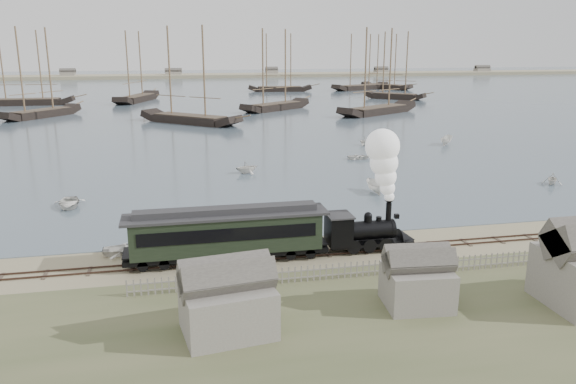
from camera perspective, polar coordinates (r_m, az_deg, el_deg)
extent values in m
plane|color=#9A906D|center=(46.85, 4.54, -5.28)|extent=(600.00, 600.00, 0.00)
cube|color=#40525C|center=(213.16, -8.55, 10.26)|extent=(600.00, 336.00, 0.06)
cube|color=#3D2921|center=(44.57, 5.45, -6.23)|extent=(120.00, 0.08, 0.12)
cube|color=#3D2921|center=(45.47, 5.08, -5.79)|extent=(120.00, 0.08, 0.12)
cube|color=#3E2F27|center=(45.04, 5.26, -6.10)|extent=(120.00, 1.80, 0.06)
cube|color=tan|center=(292.90, -9.55, 11.39)|extent=(500.00, 20.00, 1.80)
cube|color=black|center=(45.57, 8.28, -5.03)|extent=(6.82, 2.01, 0.25)
cylinder|color=black|center=(45.11, 7.85, -3.87)|extent=(4.21, 1.50, 1.50)
cube|color=black|center=(44.38, 5.17, -3.83)|extent=(1.80, 2.21, 2.31)
cube|color=#2E2E31|center=(44.01, 5.20, -2.35)|extent=(2.01, 2.41, 0.12)
cylinder|color=black|center=(45.36, 10.18, -2.07)|extent=(0.44, 0.44, 1.60)
sphere|color=black|center=(44.82, 8.14, -2.43)|extent=(0.64, 0.64, 0.64)
cone|color=black|center=(46.76, 11.99, -4.81)|extent=(1.40, 2.01, 2.01)
cube|color=black|center=(45.73, 10.97, -2.43)|extent=(0.35, 0.35, 0.35)
cube|color=black|center=(43.13, -6.18, -6.04)|extent=(15.29, 2.51, 0.38)
cube|color=black|center=(42.62, -6.24, -4.12)|extent=(14.20, 2.73, 2.73)
cube|color=black|center=(41.22, -6.05, -4.37)|extent=(13.11, 0.06, 0.98)
cube|color=black|center=(43.84, -6.43, -3.21)|extent=(13.11, 0.06, 0.98)
cube|color=#2E2E31|center=(42.18, -6.29, -2.29)|extent=(15.29, 2.95, 0.20)
cube|color=#2E2E31|center=(42.09, -6.30, -1.87)|extent=(13.65, 1.31, 0.49)
imported|color=silver|center=(46.19, -15.84, -5.57)|extent=(2.96, 4.08, 0.83)
imported|color=silver|center=(60.99, -21.38, -1.03)|extent=(4.54, 3.42, 0.89)
imported|color=silver|center=(71.96, -4.23, 2.55)|extent=(3.46, 3.73, 1.61)
imported|color=silver|center=(63.02, 8.79, 0.53)|extent=(3.56, 1.51, 1.35)
imported|color=silver|center=(81.51, 7.21, 3.58)|extent=(2.54, 3.43, 0.68)
imported|color=silver|center=(72.99, 25.27, 1.23)|extent=(3.41, 3.35, 1.36)
imported|color=silver|center=(96.20, 15.78, 5.07)|extent=(3.72, 3.65, 1.46)
imported|color=silver|center=(92.74, 7.90, 5.12)|extent=(3.41, 3.28, 1.39)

